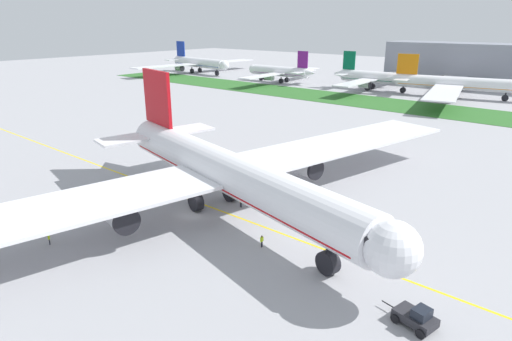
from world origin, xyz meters
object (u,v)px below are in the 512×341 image
traffic_cone_near_nose (37,207)px  parked_airliner_far_left (198,63)px  parked_airliner_far_centre (281,72)px  parked_airliner_far_right (375,78)px  parked_airliner_far_outer (454,83)px  ground_crew_wingwalker_port (241,201)px  ground_crew_marshaller_front (262,240)px  airliner_foreground (224,171)px  pushback_tug (416,317)px  ground_crew_wingwalker_starboard (49,238)px

traffic_cone_near_nose → parked_airliner_far_left: 181.36m
traffic_cone_near_nose → parked_airliner_far_centre: 149.82m
parked_airliner_far_centre → parked_airliner_far_right: 44.19m
parked_airliner_far_outer → ground_crew_wingwalker_port: bearing=-86.7°
ground_crew_marshaller_front → parked_airliner_far_right: bearing=110.0°
airliner_foreground → pushback_tug: bearing=-12.6°
parked_airliner_far_left → ground_crew_wingwalker_starboard: bearing=-48.4°
parked_airliner_far_centre → parked_airliner_far_outer: bearing=5.8°
pushback_tug → ground_crew_marshaller_front: 20.42m
ground_crew_wingwalker_port → traffic_cone_near_nose: (-23.33, -20.15, -0.71)m
airliner_foreground → ground_crew_wingwalker_starboard: (-10.22, -21.35, -5.46)m
airliner_foreground → parked_airliner_far_outer: 128.48m
ground_crew_wingwalker_port → ground_crew_wingwalker_starboard: ground_crew_wingwalker_port is taller
pushback_tug → parked_airliner_far_left: (-169.18, 129.49, 4.57)m
pushback_tug → ground_crew_wingwalker_starboard: (-41.25, -14.42, -0.01)m
ground_crew_wingwalker_port → ground_crew_marshaller_front: bearing=-36.1°
pushback_tug → ground_crew_wingwalker_port: size_ratio=3.46×
pushback_tug → ground_crew_marshaller_front: bearing=173.4°
airliner_foreground → traffic_cone_near_nose: bearing=-142.8°
traffic_cone_near_nose → parked_airliner_far_outer: parked_airliner_far_outer is taller
ground_crew_wingwalker_port → parked_airliner_far_outer: parked_airliner_far_outer is taller
ground_crew_wingwalker_port → parked_airliner_far_right: parked_airliner_far_right is taller
pushback_tug → ground_crew_wingwalker_port: (-30.50, 9.79, 0.02)m
parked_airliner_far_left → parked_airliner_far_right: parked_airliner_far_left is taller
parked_airliner_far_right → parked_airliner_far_centre: bearing=-172.7°
traffic_cone_near_nose → parked_airliner_far_right: parked_airliner_far_right is taller
airliner_foreground → ground_crew_wingwalker_port: (0.53, 2.85, -5.42)m
ground_crew_marshaller_front → parked_airliner_far_right: 139.48m
ground_crew_wingwalker_starboard → parked_airliner_far_outer: parked_airliner_far_outer is taller
parked_airliner_far_centre → pushback_tug: bearing=-48.8°
ground_crew_wingwalker_port → parked_airliner_far_left: size_ratio=0.02×
traffic_cone_near_nose → parked_airliner_far_left: parked_airliner_far_left is taller
parked_airliner_far_left → parked_airliner_far_outer: size_ratio=0.94×
ground_crew_wingwalker_starboard → parked_airliner_far_left: 192.61m
ground_crew_wingwalker_starboard → parked_airliner_far_centre: parked_airliner_far_centre is taller
airliner_foreground → ground_crew_wingwalker_starboard: bearing=-115.6°
pushback_tug → ground_crew_wingwalker_port: 32.03m
airliner_foreground → parked_airliner_far_centre: 145.28m
parked_airliner_far_outer → ground_crew_marshaller_front: bearing=-82.6°
ground_crew_marshaller_front → ground_crew_wingwalker_starboard: (-20.97, -16.75, -0.02)m
airliner_foreground → parked_airliner_far_outer: airliner_foreground is taller
pushback_tug → ground_crew_marshaller_front: size_ratio=3.50×
parked_airliner_far_centre → parked_airliner_far_outer: parked_airliner_far_outer is taller
pushback_tug → parked_airliner_far_right: bearing=117.0°
airliner_foreground → ground_crew_marshaller_front: size_ratio=61.54×
parked_airliner_far_right → traffic_cone_near_nose: bearing=-84.4°
pushback_tug → airliner_foreground: bearing=167.4°
parked_airliner_far_outer → parked_airliner_far_right: bearing=-176.5°
parked_airliner_far_left → parked_airliner_far_outer: 131.68m
ground_crew_marshaller_front → parked_airliner_far_left: 195.86m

